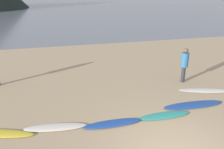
{
  "coord_description": "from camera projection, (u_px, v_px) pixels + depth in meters",
  "views": [
    {
      "loc": [
        -3.18,
        -4.52,
        4.62
      ],
      "look_at": [
        -0.57,
        5.44,
        0.6
      ],
      "focal_mm": 35.43,
      "sensor_mm": 36.0,
      "label": 1
    }
  ],
  "objects": [
    {
      "name": "surfboard_5",
      "position": [
        206.0,
        90.0,
        10.64
      ],
      "size": [
        2.65,
        1.21,
        0.07
      ],
      "primitive_type": "ellipsoid",
      "rotation": [
        0.0,
        0.0,
        -0.29
      ],
      "color": "silver",
      "rests_on": "ground"
    },
    {
      "name": "ocean_water",
      "position": [
        63.0,
        5.0,
        64.63
      ],
      "size": [
        140.0,
        100.0,
        0.01
      ],
      "primitive_type": "cube",
      "color": "slate",
      "rests_on": "ground"
    },
    {
      "name": "ground_plane",
      "position": [
        103.0,
        60.0,
        15.56
      ],
      "size": [
        120.0,
        120.0,
        0.2
      ],
      "primitive_type": "cube",
      "color": "tan",
      "rests_on": "ground"
    },
    {
      "name": "person_0",
      "position": [
        185.0,
        62.0,
        11.34
      ],
      "size": [
        0.37,
        0.37,
        1.83
      ],
      "rotation": [
        0.0,
        0.0,
        4.0
      ],
      "color": "#2D2D38",
      "rests_on": "ground"
    },
    {
      "name": "surfboard_3",
      "position": [
        165.0,
        115.0,
        8.54
      ],
      "size": [
        2.1,
        0.52,
        0.07
      ],
      "primitive_type": "ellipsoid",
      "rotation": [
        0.0,
        0.0,
        -0.01
      ],
      "color": "teal",
      "rests_on": "ground"
    },
    {
      "name": "surfboard_1",
      "position": [
        55.0,
        127.0,
        7.8
      ],
      "size": [
        2.24,
        0.77,
        0.09
      ],
      "primitive_type": "ellipsoid",
      "rotation": [
        0.0,
        0.0,
        -0.13
      ],
      "color": "silver",
      "rests_on": "ground"
    },
    {
      "name": "surfboard_4",
      "position": [
        193.0,
        105.0,
        9.31
      ],
      "size": [
        2.71,
        0.67,
        0.09
      ],
      "primitive_type": "ellipsoid",
      "rotation": [
        0.0,
        0.0,
        -0.04
      ],
      "color": "#1E479E",
      "rests_on": "ground"
    },
    {
      "name": "surfboard_2",
      "position": [
        113.0,
        123.0,
        8.03
      ],
      "size": [
        2.19,
        0.49,
        0.09
      ],
      "primitive_type": "ellipsoid",
      "rotation": [
        0.0,
        0.0,
        -0.01
      ],
      "color": "#1E479E",
      "rests_on": "ground"
    }
  ]
}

